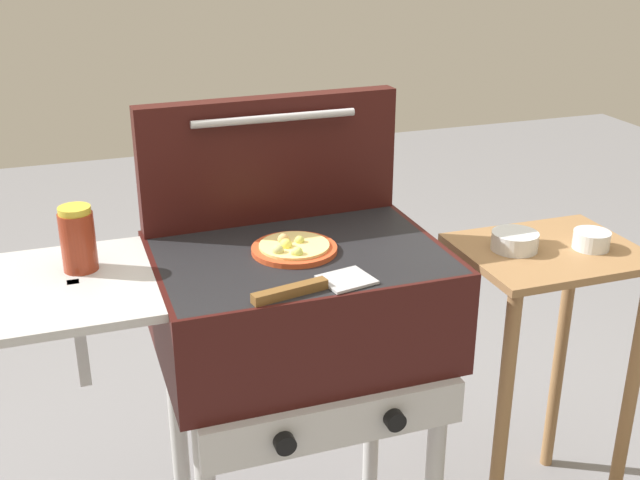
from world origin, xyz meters
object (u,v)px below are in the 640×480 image
spatula (314,286)px  topping_bowl_near (591,241)px  pizza_cheese (294,248)px  grill (294,311)px  sauce_jar (78,239)px  prep_table (540,333)px  topping_bowl_far (515,242)px

spatula → topping_bowl_near: 0.80m
pizza_cheese → spatula: (-0.02, -0.19, -0.00)m
pizza_cheese → grill: bearing=-137.3°
topping_bowl_near → spatula: bearing=-168.3°
sauce_jar → spatula: (0.43, -0.25, -0.06)m
prep_table → spatula: bearing=-164.2°
grill → prep_table: size_ratio=1.18×
grill → topping_bowl_far: grill is taller
topping_bowl_near → pizza_cheese: bearing=177.8°
pizza_cheese → topping_bowl_far: bearing=2.6°
grill → sauce_jar: (-0.45, 0.06, 0.21)m
sauce_jar → pizza_cheese: bearing=-7.7°
pizza_cheese → spatula: pizza_cheese is taller
pizza_cheese → topping_bowl_far: pizza_cheese is taller
grill → topping_bowl_far: bearing=2.8°
grill → pizza_cheese: size_ratio=5.06×
topping_bowl_near → prep_table: bearing=160.8°
pizza_cheese → topping_bowl_far: (0.58, 0.03, -0.07)m
sauce_jar → spatula: bearing=-30.5°
sauce_jar → spatula: sauce_jar is taller
spatula → prep_table: size_ratio=0.33×
sauce_jar → topping_bowl_far: size_ratio=1.20×
prep_table → grill: bearing=-179.6°
grill → spatula: 0.24m
pizza_cheese → sauce_jar: size_ratio=1.36×
prep_table → pizza_cheese: bearing=-179.8°
topping_bowl_far → grill: bearing=-177.2°
spatula → prep_table: (0.69, 0.19, -0.33)m
prep_table → topping_bowl_far: topping_bowl_far is taller
grill → topping_bowl_near: size_ratio=10.53×
spatula → topping_bowl_far: spatula is taller
sauce_jar → grill: bearing=-7.9°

